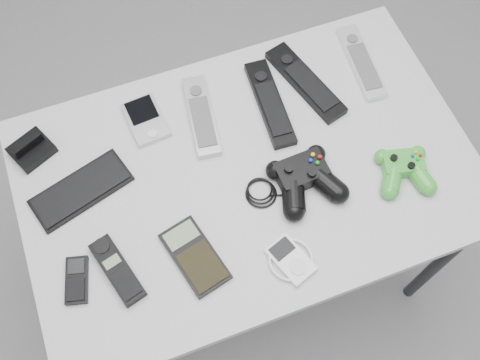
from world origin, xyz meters
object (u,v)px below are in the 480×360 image
object	(u,v)px
remote_silver_b	(361,62)
mp3_player	(291,260)
mobile_phone	(77,280)
cordless_handset	(117,270)
controller_green	(404,168)
controller_black	(305,178)
pda	(146,120)
pda_keyboard	(81,190)
remote_black_b	(305,82)
desk	(248,182)
remote_silver_a	(201,116)
remote_black_a	(270,103)
calculator	(195,256)

from	to	relation	value
remote_silver_b	mp3_player	xyz separation A→B (m)	(-0.37, -0.42, -0.00)
mobile_phone	cordless_handset	xyz separation A→B (m)	(0.09, -0.01, 0.00)
cordless_handset	controller_green	bearing A→B (deg)	-15.47
controller_black	pda	bearing A→B (deg)	133.12
pda_keyboard	remote_black_b	xyz separation A→B (m)	(0.59, 0.09, 0.01)
pda	controller_black	world-z (taller)	controller_black
desk	controller_green	size ratio (longest dim) A/B	7.63
remote_silver_a	mp3_player	xyz separation A→B (m)	(0.06, -0.41, -0.00)
desk	mp3_player	xyz separation A→B (m)	(0.01, -0.23, 0.07)
remote_silver_a	remote_black_b	bearing A→B (deg)	8.66
remote_silver_a	remote_black_b	size ratio (longest dim) A/B	0.88
mp3_player	remote_black_b	bearing A→B (deg)	43.39
pda_keyboard	remote_black_a	xyz separation A→B (m)	(0.49, 0.06, 0.01)
calculator	remote_black_b	bearing A→B (deg)	25.94
remote_silver_a	controller_green	world-z (taller)	controller_green
remote_black_b	remote_silver_a	bearing A→B (deg)	165.19
calculator	controller_green	world-z (taller)	controller_green
cordless_handset	controller_black	bearing A→B (deg)	-8.50
pda_keyboard	remote_silver_a	xyz separation A→B (m)	(0.32, 0.09, 0.01)
remote_silver_a	cordless_handset	world-z (taller)	same
calculator	remote_black_a	bearing A→B (deg)	32.26
cordless_handset	remote_black_b	bearing A→B (deg)	12.89
remote_black_a	cordless_handset	distance (m)	0.53
pda	remote_black_a	size ratio (longest dim) A/B	0.52
desk	mobile_phone	bearing A→B (deg)	-164.83
pda	cordless_handset	xyz separation A→B (m)	(-0.16, -0.34, 0.00)
remote_black_a	remote_silver_b	world-z (taller)	remote_black_a
remote_black_a	pda_keyboard	bearing A→B (deg)	-168.50
pda	cordless_handset	bearing A→B (deg)	-120.26
calculator	controller_black	xyz separation A→B (m)	(0.29, 0.08, 0.02)
mp3_player	remote_silver_a	bearing A→B (deg)	79.48
desk	remote_silver_b	xyz separation A→B (m)	(0.38, 0.18, 0.07)
pda	remote_silver_a	bearing A→B (deg)	-21.06
pda	remote_black_b	distance (m)	0.40
controller_green	cordless_handset	bearing A→B (deg)	-166.18
mp3_player	controller_green	size ratio (longest dim) A/B	0.75
controller_green	remote_silver_a	bearing A→B (deg)	155.98
controller_green	remote_black_b	bearing A→B (deg)	124.10
pda	calculator	xyz separation A→B (m)	(0.00, -0.36, -0.00)
remote_black_a	cordless_handset	xyz separation A→B (m)	(-0.46, -0.28, -0.00)
controller_black	remote_black_b	bearing A→B (deg)	63.16
remote_black_a	cordless_handset	world-z (taller)	same
remote_silver_b	controller_black	bearing A→B (deg)	-130.81
remote_black_a	mobile_phone	bearing A→B (deg)	-149.98
remote_silver_a	controller_black	bearing A→B (deg)	-48.44
remote_black_b	controller_green	bearing A→B (deg)	-85.31
pda_keyboard	controller_green	world-z (taller)	controller_green
desk	cordless_handset	xyz separation A→B (m)	(-0.34, -0.13, 0.07)
mp3_player	mobile_phone	bearing A→B (deg)	145.73
mp3_player	calculator	bearing A→B (deg)	137.88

